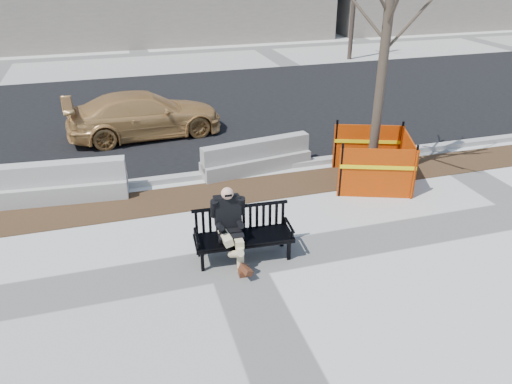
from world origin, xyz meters
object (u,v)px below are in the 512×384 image
tree_fence (370,182)px  seated_man (230,258)px  jersey_barrier_left (56,200)px  jersey_barrier_right (256,170)px  bench (244,258)px  sedan (147,136)px

tree_fence → seated_man: bearing=-151.5°
jersey_barrier_left → jersey_barrier_right: bearing=8.1°
bench → jersey_barrier_right: (1.27, 3.47, 0.00)m
jersey_barrier_left → jersey_barrier_right: size_ratio=1.11×
seated_man → jersey_barrier_left: seated_man is taller
tree_fence → jersey_barrier_right: (-2.29, 1.36, 0.00)m
tree_fence → jersey_barrier_right: 2.66m
seated_man → tree_fence: size_ratio=0.22×
bench → seated_man: size_ratio=1.29×
seated_man → tree_fence: bearing=32.3°
sedan → bench: bearing=-176.6°
sedan → jersey_barrier_right: 3.93m
bench → sedan: (-1.00, 6.68, 0.00)m
jersey_barrier_left → jersey_barrier_right: jersey_barrier_left is taller
seated_man → jersey_barrier_right: seated_man is taller
bench → seated_man: (-0.23, 0.06, 0.00)m
tree_fence → jersey_barrier_right: tree_fence is taller
tree_fence → jersey_barrier_right: bearing=149.3°
seated_man → jersey_barrier_right: bearing=70.1°
sedan → jersey_barrier_left: sedan is taller
tree_fence → jersey_barrier_left: size_ratio=2.02×
seated_man → sedan: bearing=100.4°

